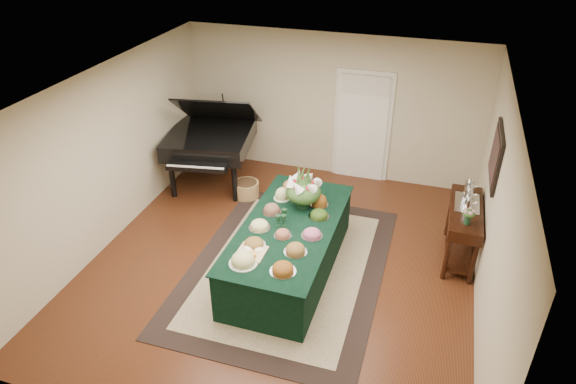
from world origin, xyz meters
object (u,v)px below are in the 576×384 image
(floral_centerpiece, at_px, (303,188))
(grand_piano, at_px, (210,139))
(buffet_table, at_px, (289,248))
(mahogany_sideboard, at_px, (464,219))

(floral_centerpiece, height_order, grand_piano, grand_piano)
(floral_centerpiece, bearing_deg, buffet_table, -95.00)
(buffet_table, bearing_deg, mahogany_sideboard, 23.80)
(floral_centerpiece, xyz_separation_m, mahogany_sideboard, (2.30, 0.49, -0.41))
(buffet_table, height_order, grand_piano, grand_piano)
(buffet_table, height_order, floral_centerpiece, floral_centerpiece)
(grand_piano, relative_size, mahogany_sideboard, 1.46)
(floral_centerpiece, distance_m, grand_piano, 2.67)
(buffet_table, bearing_deg, grand_piano, 136.05)
(floral_centerpiece, xyz_separation_m, grand_piano, (-2.19, 1.52, -0.20))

